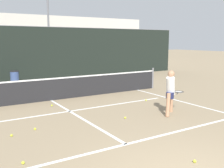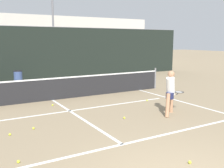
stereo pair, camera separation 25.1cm
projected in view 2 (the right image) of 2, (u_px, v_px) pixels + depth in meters
name	position (u px, v px, depth m)	size (l,w,h in m)	color
court_baseline_near	(122.00, 144.00, 6.33)	(11.00, 0.10, 0.01)	white
court_service_line	(70.00, 111.00, 9.34)	(8.25, 0.10, 0.01)	white
court_center_mark	(78.00, 116.00, 8.68)	(0.10, 5.50, 0.01)	white
court_sideline_right	(178.00, 101.00, 10.91)	(0.10, 6.50, 0.01)	white
net	(52.00, 88.00, 10.95)	(11.09, 0.09, 1.07)	slate
fence_back	(22.00, 54.00, 15.65)	(24.00, 0.06, 3.34)	black
player_practicing	(170.00, 90.00, 8.82)	(1.16, 0.67, 1.49)	tan
tennis_ball_scattered_1	(10.00, 134.00, 6.92)	(0.07, 0.07, 0.07)	#D1E033
tennis_ball_scattered_2	(34.00, 128.00, 7.41)	(0.07, 0.07, 0.07)	#D1E033
tennis_ball_scattered_3	(53.00, 105.00, 10.05)	(0.07, 0.07, 0.07)	#D1E033
tennis_ball_scattered_4	(147.00, 100.00, 10.84)	(0.07, 0.07, 0.07)	#D1E033
tennis_ball_scattered_5	(18.00, 162.00, 5.37)	(0.07, 0.07, 0.07)	#D1E033
tennis_ball_scattered_6	(124.00, 118.00, 8.40)	(0.07, 0.07, 0.07)	#D1E033
tennis_ball_scattered_8	(190.00, 162.00, 5.34)	(0.07, 0.07, 0.07)	#D1E033
trash_bin	(18.00, 78.00, 14.59)	(0.48, 0.48, 0.84)	#384C7F
parked_car	(27.00, 66.00, 19.18)	(1.61, 4.24, 1.45)	navy
tree_west	(79.00, 35.00, 25.17)	(2.94, 2.94, 3.47)	brown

